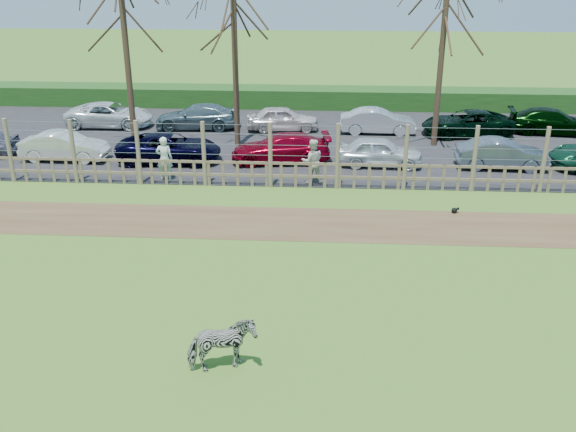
# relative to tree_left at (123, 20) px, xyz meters

# --- Properties ---
(ground) EXTENTS (120.00, 120.00, 0.00)m
(ground) POSITION_rel_tree_left_xyz_m (6.50, -12.50, -5.62)
(ground) COLOR olive
(ground) RESTS_ON ground
(dirt_strip) EXTENTS (34.00, 2.80, 0.01)m
(dirt_strip) POSITION_rel_tree_left_xyz_m (6.50, -8.00, -5.61)
(dirt_strip) COLOR brown
(dirt_strip) RESTS_ON ground
(asphalt) EXTENTS (44.00, 13.00, 0.04)m
(asphalt) POSITION_rel_tree_left_xyz_m (6.50, 2.00, -5.60)
(asphalt) COLOR #232326
(asphalt) RESTS_ON ground
(hedge) EXTENTS (46.00, 2.00, 1.10)m
(hedge) POSITION_rel_tree_left_xyz_m (6.50, 9.00, -5.07)
(hedge) COLOR #1E4716
(hedge) RESTS_ON ground
(fence) EXTENTS (30.16, 0.16, 2.50)m
(fence) POSITION_rel_tree_left_xyz_m (6.50, -4.50, -4.81)
(fence) COLOR brown
(fence) RESTS_ON ground
(tree_left) EXTENTS (4.80, 4.80, 7.88)m
(tree_left) POSITION_rel_tree_left_xyz_m (0.00, 0.00, 0.00)
(tree_left) COLOR #3D2B1E
(tree_left) RESTS_ON ground
(tree_mid) EXTENTS (4.80, 4.80, 6.83)m
(tree_mid) POSITION_rel_tree_left_xyz_m (4.50, 1.00, -0.75)
(tree_mid) COLOR #3D2B1E
(tree_mid) RESTS_ON ground
(tree_right) EXTENTS (4.80, 4.80, 7.35)m
(tree_right) POSITION_rel_tree_left_xyz_m (13.50, 1.50, -0.37)
(tree_right) COLOR #3D2B1E
(tree_right) RESTS_ON ground
(zebra) EXTENTS (1.58, 1.13, 1.21)m
(zebra) POSITION_rel_tree_left_xyz_m (6.47, -16.02, -5.01)
(zebra) COLOR gray
(zebra) RESTS_ON ground
(visitor_a) EXTENTS (0.65, 0.45, 1.72)m
(visitor_a) POSITION_rel_tree_left_xyz_m (2.36, -4.04, -4.71)
(visitor_a) COLOR silver
(visitor_a) RESTS_ON asphalt
(visitor_b) EXTENTS (0.92, 0.77, 1.72)m
(visitor_b) POSITION_rel_tree_left_xyz_m (8.06, -4.04, -4.71)
(visitor_b) COLOR beige
(visitor_b) RESTS_ON asphalt
(crow) EXTENTS (0.26, 0.19, 0.21)m
(crow) POSITION_rel_tree_left_xyz_m (13.01, -6.74, -5.51)
(crow) COLOR black
(crow) RESTS_ON ground
(car_1) EXTENTS (3.68, 1.38, 1.20)m
(car_1) POSITION_rel_tree_left_xyz_m (-2.51, -1.77, -4.98)
(car_1) COLOR white
(car_1) RESTS_ON asphalt
(car_2) EXTENTS (4.39, 2.14, 1.20)m
(car_2) POSITION_rel_tree_left_xyz_m (1.98, -1.72, -4.98)
(car_2) COLOR black
(car_2) RESTS_ON asphalt
(car_3) EXTENTS (4.32, 2.22, 1.20)m
(car_3) POSITION_rel_tree_left_xyz_m (6.67, -1.50, -4.98)
(car_3) COLOR maroon
(car_3) RESTS_ON asphalt
(car_4) EXTENTS (3.58, 1.57, 1.20)m
(car_4) POSITION_rel_tree_left_xyz_m (10.78, -1.74, -4.98)
(car_4) COLOR silver
(car_4) RESTS_ON asphalt
(car_5) EXTENTS (3.67, 1.37, 1.20)m
(car_5) POSITION_rel_tree_left_xyz_m (15.73, -1.77, -4.98)
(car_5) COLOR #4F5A67
(car_5) RESTS_ON asphalt
(car_8) EXTENTS (4.32, 2.00, 1.20)m
(car_8) POSITION_rel_tree_left_xyz_m (-2.40, 3.89, -4.98)
(car_8) COLOR white
(car_8) RESTS_ON asphalt
(car_9) EXTENTS (4.21, 1.86, 1.20)m
(car_9) POSITION_rel_tree_left_xyz_m (2.09, 3.78, -4.98)
(car_9) COLOR #4E656D
(car_9) RESTS_ON asphalt
(car_10) EXTENTS (3.64, 1.75, 1.20)m
(car_10) POSITION_rel_tree_left_xyz_m (6.40, 3.67, -4.98)
(car_10) COLOR silver
(car_10) RESTS_ON asphalt
(car_11) EXTENTS (3.65, 1.29, 1.20)m
(car_11) POSITION_rel_tree_left_xyz_m (11.05, 3.39, -4.98)
(car_11) COLOR #B9BCBE
(car_11) RESTS_ON asphalt
(car_12) EXTENTS (4.54, 2.53, 1.20)m
(car_12) POSITION_rel_tree_left_xyz_m (15.32, 3.28, -4.98)
(car_12) COLOR black
(car_12) RESTS_ON asphalt
(car_13) EXTENTS (4.31, 2.18, 1.20)m
(car_13) POSITION_rel_tree_left_xyz_m (19.51, 3.89, -4.98)
(car_13) COLOR black
(car_13) RESTS_ON asphalt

